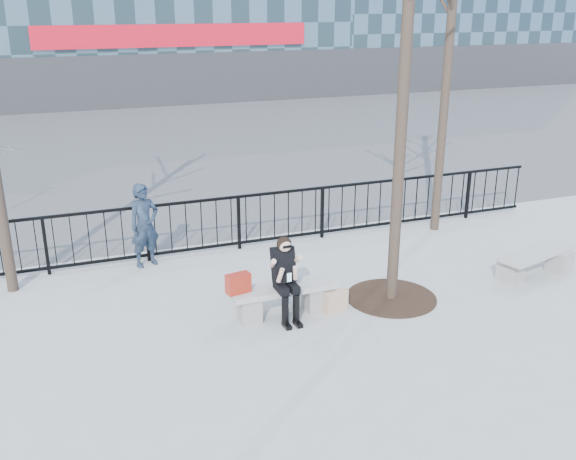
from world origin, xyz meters
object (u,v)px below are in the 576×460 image
object	(u,v)px
bench_main	(282,297)
seated_woman	(286,279)
standing_man	(145,225)
bench_second	(536,260)

from	to	relation	value
bench_main	seated_woman	distance (m)	0.40
seated_woman	standing_man	size ratio (longest dim) A/B	0.85
bench_second	seated_woman	bearing A→B (deg)	164.24
bench_second	standing_man	world-z (taller)	standing_man
bench_second	standing_man	size ratio (longest dim) A/B	1.04
bench_main	seated_woman	world-z (taller)	seated_woman
bench_second	standing_man	distance (m)	7.13
bench_second	standing_man	bearing A→B (deg)	139.77
bench_main	bench_second	bearing A→B (deg)	-2.44
bench_main	bench_second	distance (m)	4.78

